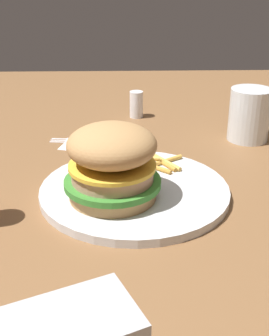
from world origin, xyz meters
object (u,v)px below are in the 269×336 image
object	(u,v)px
plate	(134,191)
drink_glass	(249,118)
fork	(96,140)
napkin	(97,141)
fries_pile	(156,163)
sandwich	(112,163)
salt_shaker	(136,104)

from	to	relation	value
plate	drink_glass	world-z (taller)	drink_glass
fork	drink_glass	world-z (taller)	drink_glass
napkin	drink_glass	world-z (taller)	drink_glass
fries_pile	napkin	distance (m)	0.17
sandwich	fork	bearing A→B (deg)	8.25
plate	sandwich	world-z (taller)	sandwich
plate	fries_pile	xyz separation A→B (m)	(0.07, -0.04, 0.01)
sandwich	napkin	xyz separation A→B (m)	(0.24, 0.03, -0.06)
salt_shaker	plate	bearing A→B (deg)	177.81
sandwich	fries_pile	size ratio (longest dim) A/B	1.35
fork	drink_glass	bearing A→B (deg)	-89.08
plate	napkin	distance (m)	0.22
sandwich	fork	distance (m)	0.25
sandwich	napkin	size ratio (longest dim) A/B	1.19
fries_pile	napkin	world-z (taller)	fries_pile
fork	salt_shaker	bearing A→B (deg)	-29.22
fries_pile	salt_shaker	world-z (taller)	salt_shaker
plate	napkin	xyz separation A→B (m)	(0.21, 0.06, -0.01)
napkin	salt_shaker	xyz separation A→B (m)	(0.14, -0.08, 0.03)
fries_pile	salt_shaker	xyz separation A→B (m)	(0.27, 0.02, 0.01)
fork	drink_glass	size ratio (longest dim) A/B	1.82
napkin	drink_glass	bearing A→B (deg)	-89.04
plate	drink_glass	bearing A→B (deg)	-45.38
salt_shaker	fork	bearing A→B (deg)	150.78
fries_pile	sandwich	bearing A→B (deg)	147.90
sandwich	fork	xyz separation A→B (m)	(0.24, 0.03, -0.06)
fries_pile	drink_glass	bearing A→B (deg)	-52.48
plate	drink_glass	xyz separation A→B (m)	(0.21, -0.21, 0.04)
napkin	plate	bearing A→B (deg)	-163.06
plate	drink_glass	size ratio (longest dim) A/B	2.81
plate	fries_pile	world-z (taller)	fries_pile
salt_shaker	fries_pile	bearing A→B (deg)	-175.28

